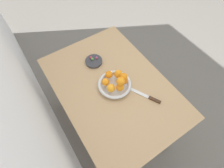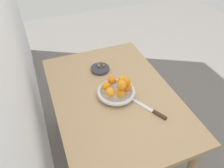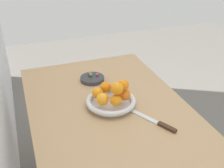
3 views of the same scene
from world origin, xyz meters
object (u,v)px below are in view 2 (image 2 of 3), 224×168
(dining_table, at_px, (114,104))
(candy_ball_2, at_px, (104,65))
(fruit_bowl, at_px, (116,92))
(orange_0, at_px, (122,81))
(orange_5, at_px, (127,88))
(orange_3, at_px, (110,92))
(knife, at_px, (151,110))
(orange_2, at_px, (106,86))
(orange_7, at_px, (122,85))
(candy_ball_0, at_px, (99,66))
(candy_dish, at_px, (100,69))
(orange_4, at_px, (120,93))
(orange_6, at_px, (126,81))
(orange_1, at_px, (112,80))
(candy_ball_3, at_px, (104,66))
(candy_ball_1, at_px, (98,64))

(dining_table, height_order, candy_ball_2, candy_ball_2)
(dining_table, height_order, fruit_bowl, fruit_bowl)
(orange_0, xyz_separation_m, orange_5, (-0.07, -0.00, -0.00))
(orange_5, bearing_deg, orange_3, 91.71)
(orange_0, bearing_deg, knife, -159.60)
(orange_2, height_order, orange_5, orange_5)
(orange_3, height_order, orange_7, orange_7)
(candy_ball_0, relative_size, candy_ball_2, 1.35)
(dining_table, bearing_deg, candy_dish, -0.59)
(orange_4, height_order, orange_5, orange_5)
(orange_4, relative_size, orange_6, 1.05)
(fruit_bowl, xyz_separation_m, candy_dish, (0.28, 0.01, -0.01))
(orange_0, bearing_deg, fruit_bowl, 122.35)
(candy_dish, distance_m, orange_1, 0.22)
(dining_table, height_order, candy_ball_3, candy_ball_3)
(orange_0, xyz_separation_m, orange_3, (-0.07, 0.11, -0.00))
(candy_ball_3, bearing_deg, orange_3, 167.41)
(dining_table, height_order, candy_dish, candy_dish)
(orange_0, relative_size, orange_3, 1.05)
(knife, bearing_deg, candy_ball_0, 18.10)
(orange_3, xyz_separation_m, orange_4, (-0.03, -0.06, -0.00))
(candy_ball_2, bearing_deg, candy_ball_3, 157.00)
(candy_ball_1, bearing_deg, knife, -162.48)
(orange_3, bearing_deg, orange_5, -88.29)
(orange_3, bearing_deg, orange_7, -107.71)
(orange_2, bearing_deg, orange_1, -54.18)
(orange_1, bearing_deg, candy_dish, 2.00)
(candy_ball_1, xyz_separation_m, candy_ball_2, (-0.02, -0.04, -0.00))
(orange_6, height_order, candy_ball_3, orange_6)
(orange_3, relative_size, orange_4, 1.07)
(orange_4, distance_m, candy_ball_0, 0.36)
(orange_2, xyz_separation_m, orange_4, (-0.09, -0.06, 0.00))
(orange_4, bearing_deg, orange_0, -28.60)
(orange_7, relative_size, candy_ball_3, 3.85)
(orange_0, distance_m, orange_7, 0.11)
(candy_dish, height_order, candy_ball_0, candy_ball_0)
(knife, bearing_deg, fruit_bowl, 35.59)
(orange_0, relative_size, orange_5, 1.04)
(orange_4, bearing_deg, knife, -134.44)
(orange_7, distance_m, knife, 0.23)
(orange_0, height_order, candy_ball_2, orange_0)
(candy_ball_0, height_order, knife, candy_ball_0)
(orange_7, relative_size, candy_ball_1, 3.06)
(fruit_bowl, bearing_deg, orange_2, 62.35)
(candy_dish, relative_size, orange_4, 2.45)
(fruit_bowl, relative_size, orange_6, 4.65)
(orange_0, distance_m, candy_ball_1, 0.29)
(candy_dish, bearing_deg, candy_ball_3, -88.07)
(orange_2, relative_size, candy_ball_0, 2.52)
(orange_3, height_order, orange_6, orange_6)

